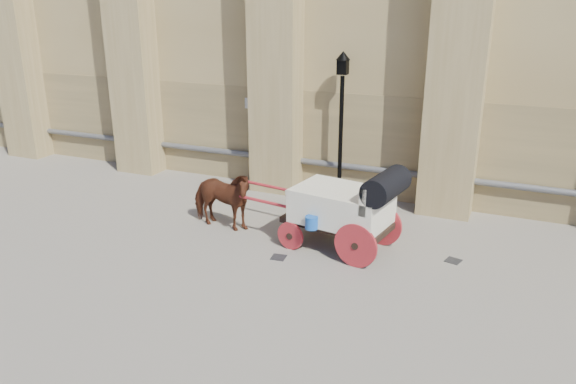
% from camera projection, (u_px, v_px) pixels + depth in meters
% --- Properties ---
extents(ground, '(90.00, 90.00, 0.00)m').
position_uv_depth(ground, '(254.00, 238.00, 13.70)').
color(ground, slate).
rests_on(ground, ground).
extents(horse, '(1.92, 0.98, 1.58)m').
position_uv_depth(horse, '(221.00, 199.00, 14.06)').
color(horse, brown).
rests_on(horse, ground).
extents(carriage, '(4.80, 2.00, 2.04)m').
position_uv_depth(carriage, '(347.00, 205.00, 12.75)').
color(carriage, black).
rests_on(carriage, ground).
extents(street_lamp, '(0.39, 0.39, 4.20)m').
position_uv_depth(street_lamp, '(341.00, 123.00, 15.66)').
color(street_lamp, black).
rests_on(street_lamp, ground).
extents(drain_grate_near, '(0.35, 0.35, 0.01)m').
position_uv_depth(drain_grate_near, '(279.00, 257.00, 12.70)').
color(drain_grate_near, black).
rests_on(drain_grate_near, ground).
extents(drain_grate_far, '(0.39, 0.39, 0.01)m').
position_uv_depth(drain_grate_far, '(453.00, 261.00, 12.54)').
color(drain_grate_far, black).
rests_on(drain_grate_far, ground).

